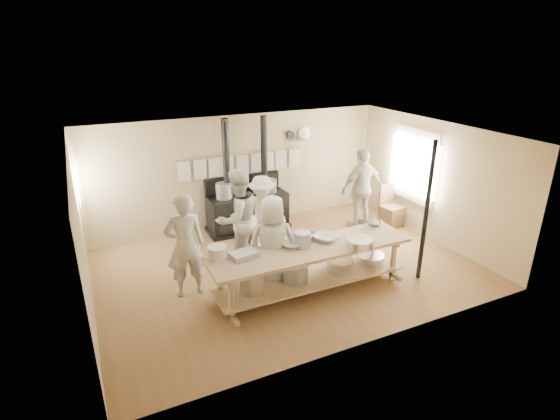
% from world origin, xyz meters
% --- Properties ---
extents(ground, '(7.00, 7.00, 0.00)m').
position_xyz_m(ground, '(0.00, 0.00, 0.00)').
color(ground, brown).
rests_on(ground, ground).
extents(room_shell, '(7.00, 7.00, 7.00)m').
position_xyz_m(room_shell, '(0.00, 0.00, 1.62)').
color(room_shell, tan).
rests_on(room_shell, ground).
extents(window_right, '(0.09, 1.50, 1.65)m').
position_xyz_m(window_right, '(3.47, 0.60, 1.50)').
color(window_right, beige).
rests_on(window_right, ground).
extents(left_opening, '(0.00, 0.90, 0.90)m').
position_xyz_m(left_opening, '(-3.45, 2.00, 1.60)').
color(left_opening, white).
rests_on(left_opening, ground).
extents(stove, '(1.90, 0.75, 2.60)m').
position_xyz_m(stove, '(-0.01, 2.12, 0.52)').
color(stove, black).
rests_on(stove, ground).
extents(towel_rail, '(3.00, 0.04, 0.47)m').
position_xyz_m(towel_rail, '(-0.00, 2.40, 1.55)').
color(towel_rail, tan).
rests_on(towel_rail, ground).
extents(back_wall_shelf, '(0.63, 0.14, 0.32)m').
position_xyz_m(back_wall_shelf, '(1.46, 2.43, 2.00)').
color(back_wall_shelf, tan).
rests_on(back_wall_shelf, ground).
extents(prep_table, '(3.60, 0.90, 0.85)m').
position_xyz_m(prep_table, '(-0.01, -0.90, 0.52)').
color(prep_table, tan).
rests_on(prep_table, ground).
extents(support_post, '(0.08, 0.08, 2.60)m').
position_xyz_m(support_post, '(2.05, -1.35, 1.30)').
color(support_post, black).
rests_on(support_post, ground).
extents(cook_far_left, '(0.69, 0.47, 1.85)m').
position_xyz_m(cook_far_left, '(-1.95, -0.07, 0.92)').
color(cook_far_left, beige).
rests_on(cook_far_left, ground).
extents(cook_left, '(1.14, 1.01, 1.96)m').
position_xyz_m(cook_left, '(-0.80, 0.53, 0.98)').
color(cook_left, beige).
rests_on(cook_left, ground).
extents(cook_center, '(0.97, 0.77, 1.73)m').
position_xyz_m(cook_center, '(-0.56, -0.53, 0.87)').
color(cook_center, beige).
rests_on(cook_center, ground).
extents(cook_right, '(1.12, 0.50, 1.88)m').
position_xyz_m(cook_right, '(2.47, 1.14, 0.94)').
color(cook_right, beige).
rests_on(cook_right, ground).
extents(cook_by_window, '(1.13, 0.85, 1.56)m').
position_xyz_m(cook_by_window, '(-0.04, 1.14, 0.78)').
color(cook_by_window, beige).
rests_on(cook_by_window, ground).
extents(chair, '(0.52, 0.52, 0.98)m').
position_xyz_m(chair, '(3.15, 0.86, 0.29)').
color(chair, '#543621').
rests_on(chair, ground).
extents(bowl_white_a, '(0.38, 0.38, 0.09)m').
position_xyz_m(bowl_white_a, '(-0.29, -0.72, 0.90)').
color(bowl_white_a, white).
rests_on(bowl_white_a, prep_table).
extents(bowl_steel_a, '(0.48, 0.48, 0.11)m').
position_xyz_m(bowl_steel_a, '(0.07, -0.57, 0.91)').
color(bowl_steel_a, silver).
rests_on(bowl_steel_a, prep_table).
extents(bowl_white_b, '(0.56, 0.56, 0.10)m').
position_xyz_m(bowl_white_b, '(0.37, -0.75, 0.90)').
color(bowl_white_b, white).
rests_on(bowl_white_b, prep_table).
extents(bowl_steel_b, '(0.29, 0.29, 0.09)m').
position_xyz_m(bowl_steel_b, '(1.55, -0.57, 0.89)').
color(bowl_steel_b, silver).
rests_on(bowl_steel_b, prep_table).
extents(roasting_pan, '(0.47, 0.36, 0.10)m').
position_xyz_m(roasting_pan, '(-1.17, -0.75, 0.90)').
color(roasting_pan, '#B2B2B7').
rests_on(roasting_pan, prep_table).
extents(mixing_bowl_large, '(0.57, 0.57, 0.15)m').
position_xyz_m(mixing_bowl_large, '(0.75, -1.23, 0.92)').
color(mixing_bowl_large, silver).
rests_on(mixing_bowl_large, prep_table).
extents(bucket_galv, '(0.34, 0.34, 0.27)m').
position_xyz_m(bucket_galv, '(-0.13, -0.80, 0.98)').
color(bucket_galv, gray).
rests_on(bucket_galv, prep_table).
extents(deep_bowl_enamel, '(0.40, 0.40, 0.19)m').
position_xyz_m(deep_bowl_enamel, '(-1.55, -0.57, 0.95)').
color(deep_bowl_enamel, white).
rests_on(deep_bowl_enamel, prep_table).
extents(pitcher, '(0.18, 0.18, 0.23)m').
position_xyz_m(pitcher, '(-0.44, -0.57, 0.97)').
color(pitcher, white).
rests_on(pitcher, prep_table).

